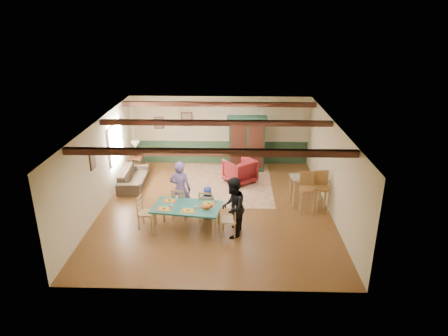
{
  "coord_description": "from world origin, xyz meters",
  "views": [
    {
      "loc": [
        0.58,
        -11.17,
        5.67
      ],
      "look_at": [
        0.26,
        0.43,
        1.15
      ],
      "focal_mm": 32.0,
      "sensor_mm": 36.0,
      "label": 1
    }
  ],
  "objects_px": {
    "armchair": "(240,171)",
    "counter_table": "(308,190)",
    "dining_chair_far_right": "(207,205)",
    "table_lamp": "(136,149)",
    "person_man": "(180,189)",
    "cat": "(206,207)",
    "bar_stool_left": "(307,194)",
    "dining_chair_end_right": "(229,219)",
    "sofa": "(133,177)",
    "dining_chair_far_left": "(180,203)",
    "dining_chair_end_left": "(147,212)",
    "armoire": "(247,144)",
    "person_child": "(208,203)",
    "bar_stool_right": "(322,193)",
    "person_woman": "(233,208)",
    "dining_table": "(187,219)",
    "end_table": "(137,165)"
  },
  "relations": [
    {
      "from": "armchair",
      "to": "bar_stool_left",
      "type": "distance_m",
      "value": 3.05
    },
    {
      "from": "armchair",
      "to": "dining_chair_end_right",
      "type": "bearing_deg",
      "value": 47.38
    },
    {
      "from": "dining_chair_end_left",
      "to": "dining_chair_end_right",
      "type": "xyz_separation_m",
      "value": [
        2.31,
        -0.33,
        0.0
      ]
    },
    {
      "from": "dining_chair_far_right",
      "to": "end_table",
      "type": "bearing_deg",
      "value": -43.08
    },
    {
      "from": "table_lamp",
      "to": "counter_table",
      "type": "bearing_deg",
      "value": -22.72
    },
    {
      "from": "dining_chair_far_left",
      "to": "person_man",
      "type": "xyz_separation_m",
      "value": [
        0.01,
        0.08,
        0.39
      ]
    },
    {
      "from": "dining_chair_end_left",
      "to": "armchair",
      "type": "xyz_separation_m",
      "value": [
        2.63,
        3.32,
        -0.04
      ]
    },
    {
      "from": "person_woman",
      "to": "armoire",
      "type": "bearing_deg",
      "value": -177.47
    },
    {
      "from": "dining_chair_far_right",
      "to": "dining_chair_end_left",
      "type": "xyz_separation_m",
      "value": [
        -1.66,
        -0.5,
        0.0
      ]
    },
    {
      "from": "person_child",
      "to": "armchair",
      "type": "bearing_deg",
      "value": -101.08
    },
    {
      "from": "cat",
      "to": "dining_chair_end_left",
      "type": "bearing_deg",
      "value": 176.63
    },
    {
      "from": "dining_table",
      "to": "dining_chair_far_left",
      "type": "xyz_separation_m",
      "value": [
        -0.3,
        0.78,
        0.1
      ]
    },
    {
      "from": "dining_chair_far_right",
      "to": "table_lamp",
      "type": "height_order",
      "value": "table_lamp"
    },
    {
      "from": "dining_table",
      "to": "armoire",
      "type": "bearing_deg",
      "value": 69.73
    },
    {
      "from": "armchair",
      "to": "bar_stool_right",
      "type": "relative_size",
      "value": 0.76
    },
    {
      "from": "dining_chair_end_left",
      "to": "cat",
      "type": "distance_m",
      "value": 1.77
    },
    {
      "from": "dining_chair_far_left",
      "to": "dining_chair_far_right",
      "type": "distance_m",
      "value": 0.81
    },
    {
      "from": "armchair",
      "to": "bar_stool_right",
      "type": "distance_m",
      "value": 3.3
    },
    {
      "from": "dining_table",
      "to": "bar_stool_left",
      "type": "height_order",
      "value": "bar_stool_left"
    },
    {
      "from": "counter_table",
      "to": "dining_chair_end_right",
      "type": "bearing_deg",
      "value": -141.28
    },
    {
      "from": "person_child",
      "to": "counter_table",
      "type": "height_order",
      "value": "person_child"
    },
    {
      "from": "counter_table",
      "to": "table_lamp",
      "type": "bearing_deg",
      "value": 157.28
    },
    {
      "from": "armoire",
      "to": "armchair",
      "type": "height_order",
      "value": "armoire"
    },
    {
      "from": "sofa",
      "to": "counter_table",
      "type": "relative_size",
      "value": 1.79
    },
    {
      "from": "dining_chair_far_right",
      "to": "person_woman",
      "type": "height_order",
      "value": "person_woman"
    },
    {
      "from": "dining_chair_end_right",
      "to": "bar_stool_left",
      "type": "distance_m",
      "value": 2.66
    },
    {
      "from": "dining_chair_end_right",
      "to": "table_lamp",
      "type": "height_order",
      "value": "table_lamp"
    },
    {
      "from": "person_child",
      "to": "dining_chair_far_left",
      "type": "bearing_deg",
      "value": 5.71
    },
    {
      "from": "dining_chair_far_left",
      "to": "cat",
      "type": "bearing_deg",
      "value": 139.2
    },
    {
      "from": "person_man",
      "to": "sofa",
      "type": "height_order",
      "value": "person_man"
    },
    {
      "from": "person_man",
      "to": "bar_stool_left",
      "type": "relative_size",
      "value": 1.36
    },
    {
      "from": "dining_chair_end_left",
      "to": "counter_table",
      "type": "bearing_deg",
      "value": -62.91
    },
    {
      "from": "table_lamp",
      "to": "cat",
      "type": "bearing_deg",
      "value": -56.68
    },
    {
      "from": "dining_table",
      "to": "person_child",
      "type": "xyz_separation_m",
      "value": [
        0.52,
        0.74,
        0.13
      ]
    },
    {
      "from": "dining_table",
      "to": "person_man",
      "type": "distance_m",
      "value": 1.03
    },
    {
      "from": "person_man",
      "to": "armoire",
      "type": "distance_m",
      "value": 4.36
    },
    {
      "from": "bar_stool_right",
      "to": "person_child",
      "type": "bearing_deg",
      "value": -176.4
    },
    {
      "from": "person_man",
      "to": "counter_table",
      "type": "distance_m",
      "value": 4.01
    },
    {
      "from": "dining_chair_far_right",
      "to": "armoire",
      "type": "distance_m",
      "value": 4.27
    },
    {
      "from": "person_man",
      "to": "table_lamp",
      "type": "xyz_separation_m",
      "value": [
        -2.13,
        3.44,
        0.06
      ]
    },
    {
      "from": "end_table",
      "to": "bar_stool_left",
      "type": "relative_size",
      "value": 0.5
    },
    {
      "from": "dining_chair_end_right",
      "to": "bar_stool_left",
      "type": "xyz_separation_m",
      "value": [
        2.3,
        1.33,
        0.16
      ]
    },
    {
      "from": "person_man",
      "to": "person_woman",
      "type": "distance_m",
      "value": 1.86
    },
    {
      "from": "bar_stool_right",
      "to": "armchair",
      "type": "bearing_deg",
      "value": 132.67
    },
    {
      "from": "dining_chair_far_left",
      "to": "dining_chair_far_right",
      "type": "xyz_separation_m",
      "value": [
        0.8,
        -0.12,
        0.0
      ]
    },
    {
      "from": "dining_chair_end_right",
      "to": "person_woman",
      "type": "bearing_deg",
      "value": 90.0
    },
    {
      "from": "cat",
      "to": "armchair",
      "type": "relative_size",
      "value": 0.38
    },
    {
      "from": "armchair",
      "to": "counter_table",
      "type": "xyz_separation_m",
      "value": [
        2.12,
        -1.69,
        0.03
      ]
    },
    {
      "from": "dining_chair_far_right",
      "to": "sofa",
      "type": "height_order",
      "value": "dining_chair_far_right"
    },
    {
      "from": "dining_chair_far_left",
      "to": "person_man",
      "type": "relative_size",
      "value": 0.55
    }
  ]
}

